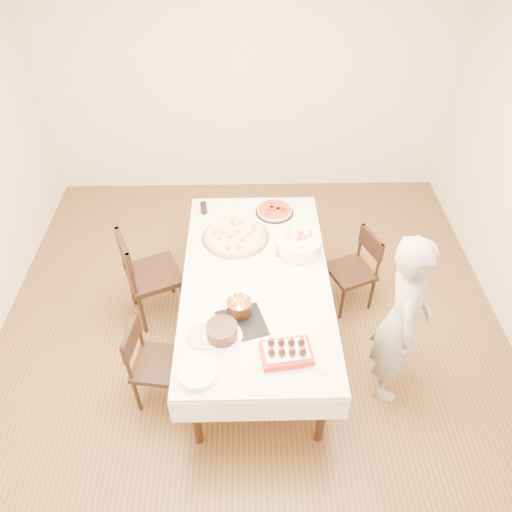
{
  "coord_description": "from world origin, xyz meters",
  "views": [
    {
      "loc": [
        -0.03,
        -2.69,
        3.48
      ],
      "look_at": [
        0.03,
        0.08,
        0.98
      ],
      "focal_mm": 35.0,
      "sensor_mm": 36.0,
      "label": 1
    }
  ],
  "objects_px": {
    "chair_left_dessert": "(159,364)",
    "strawberry_box": "(286,352)",
    "taper_candle": "(288,239)",
    "pasta_bowl": "(299,244)",
    "pizza_pepperoni": "(275,211)",
    "dining_table": "(256,310)",
    "cola_glass": "(204,208)",
    "pizza_white": "(235,236)",
    "chair_left_savory": "(154,275)",
    "birthday_cake": "(239,303)",
    "person": "(402,320)",
    "chair_right_savory": "(351,272)",
    "layer_cake": "(222,332)"
  },
  "relations": [
    {
      "from": "birthday_cake",
      "to": "pasta_bowl",
      "type": "bearing_deg",
      "value": 54.02
    },
    {
      "from": "cola_glass",
      "to": "pasta_bowl",
      "type": "bearing_deg",
      "value": -32.98
    },
    {
      "from": "dining_table",
      "to": "birthday_cake",
      "type": "relative_size",
      "value": 11.95
    },
    {
      "from": "pasta_bowl",
      "to": "cola_glass",
      "type": "distance_m",
      "value": 0.97
    },
    {
      "from": "pizza_pepperoni",
      "to": "chair_left_savory",
      "type": "bearing_deg",
      "value": -155.26
    },
    {
      "from": "chair_left_dessert",
      "to": "pasta_bowl",
      "type": "xyz_separation_m",
      "value": [
        1.09,
        0.86,
        0.43
      ]
    },
    {
      "from": "dining_table",
      "to": "taper_candle",
      "type": "height_order",
      "value": "taper_candle"
    },
    {
      "from": "chair_left_dessert",
      "to": "pasta_bowl",
      "type": "distance_m",
      "value": 1.45
    },
    {
      "from": "chair_left_dessert",
      "to": "pizza_pepperoni",
      "type": "distance_m",
      "value": 1.7
    },
    {
      "from": "person",
      "to": "strawberry_box",
      "type": "relative_size",
      "value": 4.46
    },
    {
      "from": "chair_left_dessert",
      "to": "strawberry_box",
      "type": "relative_size",
      "value": 2.31
    },
    {
      "from": "chair_left_dessert",
      "to": "cola_glass",
      "type": "distance_m",
      "value": 1.47
    },
    {
      "from": "pizza_pepperoni",
      "to": "pizza_white",
      "type": "bearing_deg",
      "value": -134.73
    },
    {
      "from": "person",
      "to": "pizza_white",
      "type": "bearing_deg",
      "value": 63.74
    },
    {
      "from": "person",
      "to": "cola_glass",
      "type": "height_order",
      "value": "person"
    },
    {
      "from": "birthday_cake",
      "to": "cola_glass",
      "type": "bearing_deg",
      "value": 105.13
    },
    {
      "from": "birthday_cake",
      "to": "layer_cake",
      "type": "bearing_deg",
      "value": -117.73
    },
    {
      "from": "dining_table",
      "to": "pizza_pepperoni",
      "type": "relative_size",
      "value": 6.24
    },
    {
      "from": "cola_glass",
      "to": "birthday_cake",
      "type": "relative_size",
      "value": 0.63
    },
    {
      "from": "pasta_bowl",
      "to": "taper_candle",
      "type": "distance_m",
      "value": 0.16
    },
    {
      "from": "chair_left_dessert",
      "to": "strawberry_box",
      "type": "xyz_separation_m",
      "value": [
        0.92,
        -0.21,
        0.4
      ]
    },
    {
      "from": "chair_right_savory",
      "to": "cola_glass",
      "type": "bearing_deg",
      "value": 140.34
    },
    {
      "from": "pasta_bowl",
      "to": "layer_cake",
      "type": "distance_m",
      "value": 1.08
    },
    {
      "from": "chair_left_savory",
      "to": "person",
      "type": "height_order",
      "value": "person"
    },
    {
      "from": "chair_right_savory",
      "to": "pasta_bowl",
      "type": "relative_size",
      "value": 2.11
    },
    {
      "from": "chair_left_savory",
      "to": "strawberry_box",
      "type": "height_order",
      "value": "chair_left_savory"
    },
    {
      "from": "chair_right_savory",
      "to": "taper_candle",
      "type": "bearing_deg",
      "value": 174.21
    },
    {
      "from": "chair_left_savory",
      "to": "cola_glass",
      "type": "height_order",
      "value": "chair_left_savory"
    },
    {
      "from": "taper_candle",
      "to": "strawberry_box",
      "type": "height_order",
      "value": "taper_candle"
    },
    {
      "from": "birthday_cake",
      "to": "dining_table",
      "type": "bearing_deg",
      "value": 69.95
    },
    {
      "from": "layer_cake",
      "to": "strawberry_box",
      "type": "bearing_deg",
      "value": -21.91
    },
    {
      "from": "chair_left_savory",
      "to": "pizza_white",
      "type": "xyz_separation_m",
      "value": [
        0.72,
        0.14,
        0.31
      ]
    },
    {
      "from": "chair_right_savory",
      "to": "taper_candle",
      "type": "height_order",
      "value": "taper_candle"
    },
    {
      "from": "person",
      "to": "pizza_pepperoni",
      "type": "distance_m",
      "value": 1.55
    },
    {
      "from": "pasta_bowl",
      "to": "strawberry_box",
      "type": "xyz_separation_m",
      "value": [
        -0.17,
        -1.07,
        -0.03
      ]
    },
    {
      "from": "chair_left_dessert",
      "to": "pizza_white",
      "type": "bearing_deg",
      "value": -110.91
    },
    {
      "from": "person",
      "to": "chair_left_savory",
      "type": "bearing_deg",
      "value": 79.1
    },
    {
      "from": "cola_glass",
      "to": "strawberry_box",
      "type": "xyz_separation_m",
      "value": [
        0.64,
        -1.6,
        -0.01
      ]
    },
    {
      "from": "pizza_white",
      "to": "cola_glass",
      "type": "height_order",
      "value": "cola_glass"
    },
    {
      "from": "pizza_white",
      "to": "pizza_pepperoni",
      "type": "distance_m",
      "value": 0.5
    },
    {
      "from": "taper_candle",
      "to": "chair_left_dessert",
      "type": "bearing_deg",
      "value": -141.49
    },
    {
      "from": "chair_left_dessert",
      "to": "pasta_bowl",
      "type": "bearing_deg",
      "value": -133.67
    },
    {
      "from": "layer_cake",
      "to": "strawberry_box",
      "type": "distance_m",
      "value": 0.46
    },
    {
      "from": "pasta_bowl",
      "to": "cola_glass",
      "type": "xyz_separation_m",
      "value": [
        -0.81,
        0.53,
        -0.01
      ]
    },
    {
      "from": "dining_table",
      "to": "chair_left_savory",
      "type": "height_order",
      "value": "chair_left_savory"
    },
    {
      "from": "strawberry_box",
      "to": "chair_left_dessert",
      "type": "bearing_deg",
      "value": 167.08
    },
    {
      "from": "chair_left_dessert",
      "to": "dining_table",
      "type": "bearing_deg",
      "value": -135.62
    },
    {
      "from": "layer_cake",
      "to": "chair_right_savory",
      "type": "bearing_deg",
      "value": 42.26
    },
    {
      "from": "chair_left_dessert",
      "to": "birthday_cake",
      "type": "distance_m",
      "value": 0.78
    },
    {
      "from": "strawberry_box",
      "to": "pizza_pepperoni",
      "type": "bearing_deg",
      "value": 89.99
    }
  ]
}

